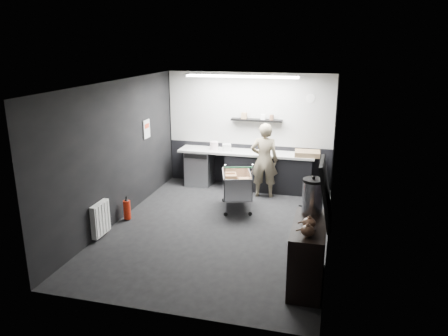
# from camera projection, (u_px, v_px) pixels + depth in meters

# --- Properties ---
(floor) EXTENTS (5.50, 5.50, 0.00)m
(floor) POSITION_uv_depth(u_px,v_px,m) (219.00, 228.00, 8.23)
(floor) COLOR black
(floor) RESTS_ON ground
(ceiling) EXTENTS (5.50, 5.50, 0.00)m
(ceiling) POSITION_uv_depth(u_px,v_px,m) (218.00, 83.00, 7.47)
(ceiling) COLOR silver
(ceiling) RESTS_ON wall_back
(wall_back) EXTENTS (5.50, 0.00, 5.50)m
(wall_back) POSITION_uv_depth(u_px,v_px,m) (249.00, 130.00, 10.40)
(wall_back) COLOR black
(wall_back) RESTS_ON floor
(wall_front) EXTENTS (5.50, 0.00, 5.50)m
(wall_front) POSITION_uv_depth(u_px,v_px,m) (158.00, 217.00, 5.30)
(wall_front) COLOR black
(wall_front) RESTS_ON floor
(wall_left) EXTENTS (0.00, 5.50, 5.50)m
(wall_left) POSITION_uv_depth(u_px,v_px,m) (118.00, 152.00, 8.34)
(wall_left) COLOR black
(wall_left) RESTS_ON floor
(wall_right) EXTENTS (0.00, 5.50, 5.50)m
(wall_right) POSITION_uv_depth(u_px,v_px,m) (333.00, 167.00, 7.36)
(wall_right) COLOR black
(wall_right) RESTS_ON floor
(kitchen_wall_panel) EXTENTS (3.95, 0.02, 1.70)m
(kitchen_wall_panel) POSITION_uv_depth(u_px,v_px,m) (249.00, 109.00, 10.24)
(kitchen_wall_panel) COLOR #B7B7B2
(kitchen_wall_panel) RESTS_ON wall_back
(dado_panel) EXTENTS (3.95, 0.02, 1.00)m
(dado_panel) POSITION_uv_depth(u_px,v_px,m) (248.00, 164.00, 10.62)
(dado_panel) COLOR black
(dado_panel) RESTS_ON wall_back
(floating_shelf) EXTENTS (1.20, 0.22, 0.04)m
(floating_shelf) POSITION_uv_depth(u_px,v_px,m) (257.00, 120.00, 10.15)
(floating_shelf) COLOR black
(floating_shelf) RESTS_ON wall_back
(wall_clock) EXTENTS (0.20, 0.03, 0.20)m
(wall_clock) POSITION_uv_depth(u_px,v_px,m) (310.00, 98.00, 9.80)
(wall_clock) COLOR white
(wall_clock) RESTS_ON wall_back
(poster) EXTENTS (0.02, 0.30, 0.40)m
(poster) POSITION_uv_depth(u_px,v_px,m) (147.00, 129.00, 9.48)
(poster) COLOR silver
(poster) RESTS_ON wall_left
(poster_red_band) EXTENTS (0.02, 0.22, 0.10)m
(poster_red_band) POSITION_uv_depth(u_px,v_px,m) (147.00, 126.00, 9.46)
(poster_red_band) COLOR red
(poster_red_band) RESTS_ON poster
(radiator) EXTENTS (0.10, 0.50, 0.60)m
(radiator) POSITION_uv_depth(u_px,v_px,m) (100.00, 219.00, 7.77)
(radiator) COLOR white
(radiator) RESTS_ON wall_left
(ceiling_strip) EXTENTS (2.40, 0.20, 0.04)m
(ceiling_strip) POSITION_uv_depth(u_px,v_px,m) (242.00, 77.00, 9.19)
(ceiling_strip) COLOR white
(ceiling_strip) RESTS_ON ceiling
(prep_counter) EXTENTS (3.20, 0.61, 0.90)m
(prep_counter) POSITION_uv_depth(u_px,v_px,m) (251.00, 170.00, 10.31)
(prep_counter) COLOR black
(prep_counter) RESTS_ON floor
(person) EXTENTS (0.65, 0.47, 1.68)m
(person) POSITION_uv_depth(u_px,v_px,m) (264.00, 160.00, 9.69)
(person) COLOR #BEB596
(person) RESTS_ON floor
(shopping_cart) EXTENTS (0.84, 1.12, 1.06)m
(shopping_cart) POSITION_uv_depth(u_px,v_px,m) (236.00, 186.00, 9.05)
(shopping_cart) COLOR silver
(shopping_cart) RESTS_ON floor
(sideboard) EXTENTS (0.53, 1.24, 1.85)m
(sideboard) POSITION_uv_depth(u_px,v_px,m) (309.00, 245.00, 6.25)
(sideboard) COLOR black
(sideboard) RESTS_ON floor
(fire_extinguisher) EXTENTS (0.14, 0.14, 0.46)m
(fire_extinguisher) POSITION_uv_depth(u_px,v_px,m) (127.00, 209.00, 8.56)
(fire_extinguisher) COLOR #B4200C
(fire_extinguisher) RESTS_ON floor
(cardboard_box) EXTENTS (0.58, 0.46, 0.11)m
(cardboard_box) POSITION_uv_depth(u_px,v_px,m) (307.00, 154.00, 9.81)
(cardboard_box) COLOR #8F714C
(cardboard_box) RESTS_ON prep_counter
(pink_tub) EXTENTS (0.19, 0.19, 0.19)m
(pink_tub) POSITION_uv_depth(u_px,v_px,m) (214.00, 146.00, 10.38)
(pink_tub) COLOR silver
(pink_tub) RESTS_ON prep_counter
(white_container) EXTENTS (0.23, 0.21, 0.17)m
(white_container) POSITION_uv_depth(u_px,v_px,m) (227.00, 147.00, 10.26)
(white_container) COLOR white
(white_container) RESTS_ON prep_counter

